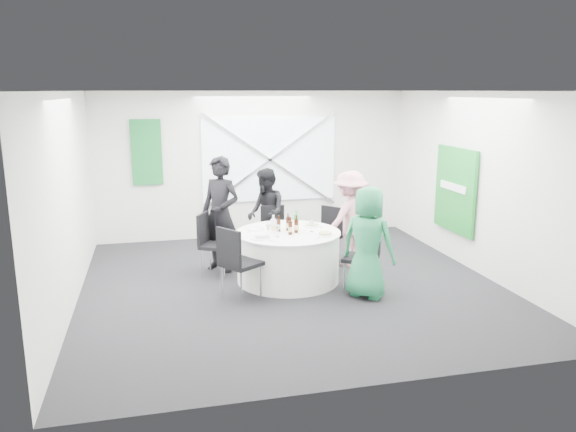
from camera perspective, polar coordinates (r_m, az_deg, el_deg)
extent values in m
plane|color=black|center=(8.35, 0.32, -7.00)|extent=(6.00, 6.00, 0.00)
plane|color=white|center=(7.87, 0.35, 12.58)|extent=(6.00, 6.00, 0.00)
plane|color=silver|center=(10.89, -3.48, 5.20)|extent=(6.00, 0.00, 6.00)
plane|color=silver|center=(5.20, 8.33, -3.22)|extent=(6.00, 0.00, 6.00)
plane|color=silver|center=(7.84, -21.47, 1.41)|extent=(0.00, 6.00, 6.00)
plane|color=silver|center=(9.18, 18.87, 3.14)|extent=(0.00, 6.00, 6.00)
cube|color=white|center=(10.90, -1.89, 5.75)|extent=(2.60, 0.03, 1.60)
cube|color=silver|center=(10.86, -1.84, 5.72)|extent=(2.63, 0.05, 1.84)
cube|color=silver|center=(10.86, -1.84, 5.72)|extent=(2.63, 0.05, 1.84)
cube|color=#156A29|center=(10.64, -14.17, 6.29)|extent=(0.55, 0.04, 1.20)
cube|color=#177F26|center=(9.68, 16.60, 2.56)|extent=(0.05, 1.20, 1.40)
cylinder|color=white|center=(8.42, 0.00, -4.19)|extent=(1.52, 1.52, 0.74)
cylinder|color=white|center=(8.32, 0.00, -1.68)|extent=(1.56, 1.56, 0.02)
cube|color=black|center=(9.31, -1.34, -2.02)|extent=(0.43, 0.43, 0.05)
cube|color=black|center=(9.44, -1.59, -0.25)|extent=(0.40, 0.04, 0.45)
cylinder|color=silver|center=(9.57, -0.54, -3.08)|extent=(0.02, 0.02, 0.43)
cylinder|color=silver|center=(9.50, -2.55, -3.20)|extent=(0.02, 0.02, 0.43)
cylinder|color=silver|center=(9.25, -0.08, -3.64)|extent=(0.02, 0.02, 0.43)
cylinder|color=silver|center=(9.18, -2.16, -3.77)|extent=(0.02, 0.02, 0.43)
cube|color=black|center=(8.71, -7.28, -3.00)|extent=(0.59, 0.59, 0.05)
cube|color=black|center=(8.72, -8.63, -1.24)|extent=(0.23, 0.40, 0.47)
cylinder|color=silver|center=(9.00, -7.92, -4.14)|extent=(0.02, 0.02, 0.45)
cylinder|color=silver|center=(8.68, -8.76, -4.80)|extent=(0.02, 0.02, 0.45)
cylinder|color=silver|center=(8.88, -5.75, -4.32)|extent=(0.02, 0.02, 0.45)
cylinder|color=silver|center=(8.56, -6.53, -4.99)|extent=(0.02, 0.02, 0.45)
cube|color=black|center=(9.23, 3.79, -2.16)|extent=(0.60, 0.60, 0.05)
cube|color=black|center=(9.33, 4.48, -0.40)|extent=(0.29, 0.33, 0.45)
cylinder|color=silver|center=(9.34, 5.23, -3.51)|extent=(0.02, 0.02, 0.43)
cylinder|color=silver|center=(9.52, 3.45, -3.18)|extent=(0.02, 0.02, 0.43)
cylinder|color=silver|center=(9.06, 4.11, -4.00)|extent=(0.02, 0.02, 0.43)
cylinder|color=silver|center=(9.24, 2.30, -3.65)|extent=(0.02, 0.02, 0.43)
cube|color=black|center=(8.04, 7.39, -4.31)|extent=(0.62, 0.62, 0.05)
cube|color=black|center=(7.92, 8.92, -2.64)|extent=(0.28, 0.37, 0.48)
cylinder|color=silver|center=(7.91, 8.25, -6.53)|extent=(0.02, 0.02, 0.46)
cylinder|color=silver|center=(8.24, 8.88, -5.76)|extent=(0.02, 0.02, 0.46)
cylinder|color=silver|center=(8.00, 5.74, -6.24)|extent=(0.02, 0.02, 0.46)
cylinder|color=silver|center=(8.33, 6.47, -5.49)|extent=(0.02, 0.02, 0.46)
cube|color=black|center=(7.70, -4.80, -4.85)|extent=(0.65, 0.65, 0.06)
cube|color=black|center=(7.47, -6.05, -3.20)|extent=(0.30, 0.39, 0.50)
cylinder|color=silver|center=(7.79, -6.74, -6.71)|extent=(0.02, 0.02, 0.48)
cylinder|color=silver|center=(7.53, -4.78, -7.36)|extent=(0.02, 0.02, 0.48)
cylinder|color=silver|center=(8.03, -4.75, -6.05)|extent=(0.02, 0.02, 0.48)
cylinder|color=silver|center=(7.78, -2.78, -6.65)|extent=(0.02, 0.02, 0.48)
imported|color=black|center=(8.87, -6.87, 0.19)|extent=(0.79, 0.76, 1.82)
imported|color=black|center=(9.50, -2.25, 0.24)|extent=(0.46, 0.77, 1.54)
imported|color=pink|center=(9.14, 6.30, -0.26)|extent=(1.11, 0.85, 1.56)
imported|color=#227E4D|center=(7.75, 8.11, -2.67)|extent=(0.89, 0.89, 1.56)
cylinder|color=white|center=(8.84, -1.43, -0.70)|extent=(0.25, 0.25, 0.01)
cylinder|color=white|center=(8.47, -3.37, -1.31)|extent=(0.28, 0.28, 0.01)
cylinder|color=white|center=(8.67, 2.45, -0.98)|extent=(0.28, 0.28, 0.01)
cylinder|color=#98AA5B|center=(8.67, 2.45, -0.85)|extent=(0.18, 0.18, 0.02)
cylinder|color=white|center=(8.14, 3.81, -1.90)|extent=(0.28, 0.28, 0.01)
cylinder|color=#98AA5B|center=(8.14, 3.81, -1.76)|extent=(0.18, 0.18, 0.02)
cylinder|color=white|center=(7.95, -2.85, -2.24)|extent=(0.28, 0.28, 0.01)
cube|color=white|center=(7.93, -2.73, -2.05)|extent=(0.18, 0.12, 0.05)
cylinder|color=#3A180A|center=(8.33, -0.96, -0.95)|extent=(0.06, 0.06, 0.18)
cylinder|color=#3A180A|center=(8.30, -0.97, -0.14)|extent=(0.02, 0.02, 0.06)
cylinder|color=#E2C277|center=(8.33, -0.96, -1.07)|extent=(0.06, 0.06, 0.06)
cylinder|color=#3A180A|center=(8.37, 0.00, -0.80)|extent=(0.06, 0.06, 0.21)
cylinder|color=#3A180A|center=(8.34, 0.00, 0.09)|extent=(0.02, 0.02, 0.06)
cylinder|color=#E2C277|center=(8.37, 0.00, -0.94)|extent=(0.06, 0.06, 0.07)
cylinder|color=#3A180A|center=(8.24, 0.84, -1.02)|extent=(0.06, 0.06, 0.20)
cylinder|color=#3A180A|center=(8.21, 0.85, -0.14)|extent=(0.02, 0.02, 0.06)
cylinder|color=#E2C277|center=(8.25, 0.84, -1.16)|extent=(0.06, 0.06, 0.07)
cylinder|color=#3A180A|center=(8.13, 0.23, -1.21)|extent=(0.06, 0.06, 0.20)
cylinder|color=#3A180A|center=(8.10, 0.24, -0.31)|extent=(0.02, 0.02, 0.06)
cylinder|color=#E2C277|center=(8.14, 0.23, -1.35)|extent=(0.06, 0.06, 0.07)
cylinder|color=green|center=(8.40, 0.85, -0.63)|extent=(0.08, 0.08, 0.24)
cylinder|color=green|center=(8.36, 0.85, 0.38)|extent=(0.03, 0.03, 0.06)
cylinder|color=#E2C277|center=(8.40, 0.85, -0.79)|extent=(0.08, 0.08, 0.08)
cylinder|color=white|center=(8.22, -1.49, -1.03)|extent=(0.08, 0.08, 0.21)
cylinder|color=white|center=(8.19, -1.50, -0.11)|extent=(0.03, 0.03, 0.06)
cylinder|color=#E2C277|center=(8.23, -1.49, -1.17)|extent=(0.08, 0.08, 0.07)
cylinder|color=white|center=(8.05, -2.01, -2.09)|extent=(0.06, 0.06, 0.00)
cylinder|color=white|center=(8.04, -2.01, -1.73)|extent=(0.01, 0.01, 0.10)
cone|color=white|center=(8.02, -2.02, -1.20)|extent=(0.07, 0.07, 0.08)
cylinder|color=white|center=(8.03, -1.05, -2.13)|extent=(0.06, 0.06, 0.00)
cylinder|color=white|center=(8.01, -1.05, -1.77)|extent=(0.01, 0.01, 0.10)
cone|color=white|center=(8.00, -1.06, -1.24)|extent=(0.07, 0.07, 0.08)
cylinder|color=white|center=(8.33, 2.42, -1.59)|extent=(0.06, 0.06, 0.00)
cylinder|color=white|center=(8.32, 2.43, -1.24)|extent=(0.01, 0.01, 0.10)
cone|color=white|center=(8.30, 2.43, -0.73)|extent=(0.07, 0.07, 0.08)
cylinder|color=white|center=(8.69, 0.04, -0.97)|extent=(0.06, 0.06, 0.00)
cylinder|color=white|center=(8.68, 0.04, -0.64)|extent=(0.01, 0.01, 0.10)
cone|color=white|center=(8.66, 0.04, -0.15)|extent=(0.07, 0.07, 0.08)
cube|color=silver|center=(8.62, 3.29, -1.11)|extent=(0.10, 0.13, 0.01)
cube|color=silver|center=(8.80, 1.91, -0.80)|extent=(0.08, 0.14, 0.01)
cube|color=silver|center=(8.87, 0.28, -0.68)|extent=(0.15, 0.02, 0.01)
cube|color=silver|center=(8.82, -1.64, -0.76)|extent=(0.15, 0.03, 0.01)
cube|color=silver|center=(8.05, -3.53, -2.11)|extent=(0.10, 0.13, 0.01)
cube|color=silver|center=(7.80, -1.54, -2.56)|extent=(0.10, 0.13, 0.01)
cube|color=silver|center=(8.63, -3.20, -1.08)|extent=(0.09, 0.14, 0.01)
cube|color=silver|center=(8.34, -3.96, -1.59)|extent=(0.09, 0.14, 0.01)
cube|color=silver|center=(7.95, 3.07, -2.28)|extent=(0.11, 0.13, 0.01)
cube|color=silver|center=(8.27, 3.96, -1.71)|extent=(0.10, 0.13, 0.01)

